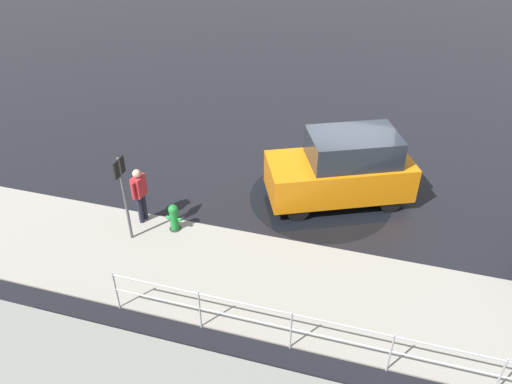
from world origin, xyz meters
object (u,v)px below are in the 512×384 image
(fire_hydrant, at_px, (174,218))
(pedestrian, at_px, (140,192))
(moving_hatchback, at_px, (343,169))
(sign_post, at_px, (123,188))

(fire_hydrant, relative_size, pedestrian, 0.50)
(pedestrian, bearing_deg, fire_hydrant, 172.75)
(moving_hatchback, bearing_deg, pedestrian, 26.59)
(fire_hydrant, distance_m, sign_post, 1.62)
(pedestrian, relative_size, sign_post, 0.68)
(moving_hatchback, distance_m, sign_post, 5.83)
(fire_hydrant, bearing_deg, moving_hatchback, -146.81)
(sign_post, bearing_deg, fire_hydrant, -146.04)
(fire_hydrant, xyz_separation_m, pedestrian, (0.96, -0.12, 0.56))
(pedestrian, bearing_deg, sign_post, 92.55)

